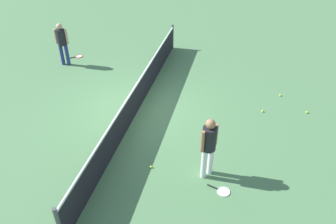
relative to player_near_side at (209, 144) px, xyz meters
The scene contains 10 objects.
ground_plane 3.64m from the player_near_side, 46.60° to the left, with size 40.00×40.00×0.00m, color #4C7A4C.
court_net 3.54m from the player_near_side, 46.60° to the left, with size 10.09×0.09×1.07m.
player_near_side is the anchor object (origin of this frame).
player_far_side 7.99m from the player_near_side, 52.86° to the left, with size 0.39×0.53×1.70m.
tennis_racket_near_player 1.19m from the player_near_side, 135.70° to the right, with size 0.40×0.61×0.03m.
tennis_racket_far_player 8.43m from the player_near_side, 48.02° to the left, with size 0.51×0.56×0.03m.
tennis_ball_near_player 3.59m from the player_near_side, 23.43° to the right, with size 0.07×0.07×0.07m, color #C6E033.
tennis_ball_by_net 4.84m from the player_near_side, 24.51° to the right, with size 0.07×0.07×0.07m, color #C6E033.
tennis_ball_midcourt 4.51m from the player_near_side, 38.69° to the right, with size 0.07×0.07×0.07m, color #C6E033.
tennis_ball_baseline 1.72m from the player_near_side, 93.82° to the left, with size 0.07×0.07×0.07m, color #C6E033.
Camera 1 is at (-8.42, -2.99, 6.03)m, focal length 35.38 mm.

